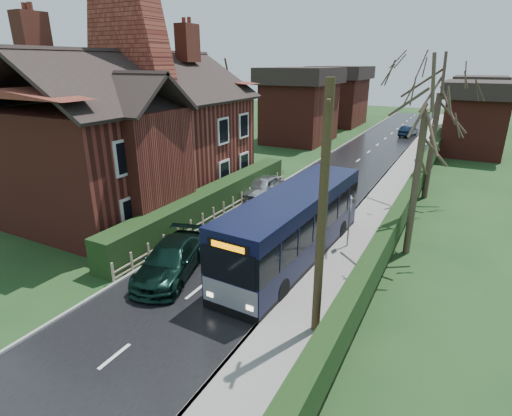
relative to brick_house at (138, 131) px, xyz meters
The scene contains 18 objects.
ground 10.87m from the brick_house, 28.67° to the right, with size 140.00×140.00×0.00m, color #28461E.
road 11.07m from the brick_house, 30.89° to the left, with size 6.00×100.00×0.02m, color black.
pavement 14.64m from the brick_house, 21.92° to the left, with size 2.50×100.00×0.14m, color slate.
kerb_right 13.59m from the brick_house, 23.91° to the left, with size 0.12×100.00×0.14m, color gray.
kerb_left 8.85m from the brick_house, 42.59° to the left, with size 0.12×100.00×0.10m, color gray.
front_hedge 6.02m from the brick_house, ahead, with size 1.20×16.00×1.60m, color black.
picket_fence 6.83m from the brick_house, ahead, with size 0.10×16.00×0.90m, color tan, non-canonical shape.
right_wall_hedge 15.80m from the brick_house, 19.77° to the left, with size 0.60×50.00×1.80m.
brick_house is the anchor object (origin of this frame).
bus 11.59m from the brick_house, 13.27° to the right, with size 2.75×10.13×3.05m.
car_silver 8.21m from the brick_house, 35.91° to the left, with size 1.60×3.97×1.35m, color silver.
car_green 10.15m from the brick_house, 40.99° to the right, with size 1.88×4.64×1.35m, color black.
car_distant 34.05m from the brick_house, 71.51° to the left, with size 1.26×3.61×1.19m, color black.
bus_stop_sign 13.03m from the brick_house, ahead, with size 0.18×0.38×2.55m.
telegraph_pole 15.23m from the brick_house, 27.22° to the right, with size 0.36×0.98×7.76m.
tree_right_near 15.39m from the brick_house, ahead, with size 4.13×4.13×8.92m.
tree_right_far 17.74m from the brick_house, 31.14° to the left, with size 4.75×4.75×9.17m.
tree_house_side 9.04m from the brick_house, 86.25° to the left, with size 3.90×3.90×8.86m.
Camera 1 is at (8.08, -12.42, 8.11)m, focal length 28.00 mm.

